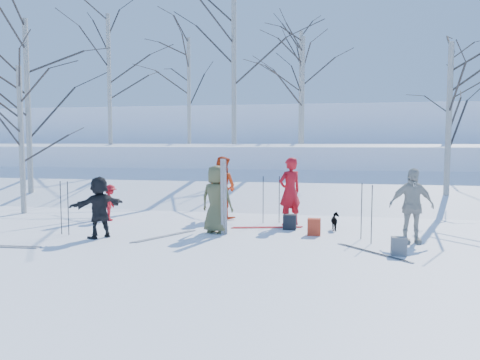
% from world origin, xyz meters
% --- Properties ---
extents(ground, '(120.00, 120.00, 0.00)m').
position_xyz_m(ground, '(0.00, 0.00, 0.00)').
color(ground, white).
rests_on(ground, ground).
extents(snow_ramp, '(70.00, 9.49, 4.12)m').
position_xyz_m(snow_ramp, '(0.00, 7.00, 0.15)').
color(snow_ramp, white).
rests_on(snow_ramp, ground).
extents(snow_plateau, '(70.00, 18.00, 2.20)m').
position_xyz_m(snow_plateau, '(0.00, 17.00, 1.00)').
color(snow_plateau, white).
rests_on(snow_plateau, ground).
extents(far_hill, '(90.00, 30.00, 6.00)m').
position_xyz_m(far_hill, '(0.00, 38.00, 2.00)').
color(far_hill, white).
rests_on(far_hill, ground).
extents(skier_olive_center, '(0.94, 0.71, 1.72)m').
position_xyz_m(skier_olive_center, '(-0.47, 0.79, 0.86)').
color(skier_olive_center, brown).
rests_on(skier_olive_center, ground).
extents(skier_red_north, '(0.82, 0.78, 1.88)m').
position_xyz_m(skier_red_north, '(1.26, 2.26, 0.94)').
color(skier_red_north, '#B5101A').
rests_on(skier_red_north, ground).
extents(skier_redor_behind, '(1.14, 1.06, 1.88)m').
position_xyz_m(skier_redor_behind, '(-0.84, 3.00, 0.94)').
color(skier_redor_behind, red).
rests_on(skier_redor_behind, ground).
extents(skier_red_seated, '(0.57, 0.77, 1.06)m').
position_xyz_m(skier_red_seated, '(-3.98, 1.97, 0.53)').
color(skier_red_seated, '#B5101A').
rests_on(skier_red_seated, ground).
extents(skier_cream_east, '(1.06, 0.58, 1.72)m').
position_xyz_m(skier_cream_east, '(4.19, 0.49, 0.86)').
color(skier_cream_east, beige).
rests_on(skier_cream_east, ground).
extents(skier_grey_west, '(1.16, 1.38, 1.49)m').
position_xyz_m(skier_grey_west, '(-3.09, -0.35, 0.75)').
color(skier_grey_west, black).
rests_on(skier_grey_west, ground).
extents(dog, '(0.32, 0.57, 0.46)m').
position_xyz_m(dog, '(2.51, 1.72, 0.23)').
color(dog, black).
rests_on(dog, ground).
extents(upright_ski_left, '(0.09, 0.16, 1.90)m').
position_xyz_m(upright_ski_left, '(-0.26, 0.54, 0.95)').
color(upright_ski_left, silver).
rests_on(upright_ski_left, ground).
extents(upright_ski_right, '(0.09, 0.23, 1.89)m').
position_xyz_m(upright_ski_right, '(-0.18, 0.54, 0.95)').
color(upright_ski_right, silver).
rests_on(upright_ski_right, ground).
extents(ski_pair_a, '(2.09, 2.10, 0.02)m').
position_xyz_m(ski_pair_a, '(3.26, -0.69, 0.01)').
color(ski_pair_a, silver).
rests_on(ski_pair_a, ground).
extents(ski_pair_b, '(1.79, 2.07, 0.02)m').
position_xyz_m(ski_pair_b, '(-1.60, 0.07, 0.01)').
color(ski_pair_b, silver).
rests_on(ski_pair_b, ground).
extents(ski_pair_c, '(1.10, 1.99, 0.02)m').
position_xyz_m(ski_pair_c, '(0.70, 1.74, 0.01)').
color(ski_pair_c, red).
rests_on(ski_pair_c, ground).
extents(ski_pole_a, '(0.02, 0.02, 1.34)m').
position_xyz_m(ski_pole_a, '(0.93, 2.54, 0.67)').
color(ski_pole_a, black).
rests_on(ski_pole_a, ground).
extents(ski_pole_b, '(0.02, 0.02, 1.34)m').
position_xyz_m(ski_pole_b, '(-4.23, -0.15, 0.67)').
color(ski_pole_b, black).
rests_on(ski_pole_b, ground).
extents(ski_pole_c, '(0.02, 0.02, 1.34)m').
position_xyz_m(ski_pole_c, '(3.10, 0.71, 0.67)').
color(ski_pole_c, black).
rests_on(ski_pole_c, ground).
extents(ski_pole_d, '(0.02, 0.02, 1.34)m').
position_xyz_m(ski_pole_d, '(3.29, 0.22, 0.67)').
color(ski_pole_d, black).
rests_on(ski_pole_d, ground).
extents(ski_pole_e, '(0.02, 0.02, 1.34)m').
position_xyz_m(ski_pole_e, '(0.49, 2.40, 0.67)').
color(ski_pole_e, black).
rests_on(ski_pole_e, ground).
extents(ski_pole_f, '(0.02, 0.02, 1.34)m').
position_xyz_m(ski_pole_f, '(-4.00, -0.21, 0.67)').
color(ski_pole_f, black).
rests_on(ski_pole_f, ground).
extents(backpack_red, '(0.32, 0.22, 0.42)m').
position_xyz_m(backpack_red, '(1.98, 0.94, 0.21)').
color(backpack_red, '#B6321C').
rests_on(backpack_red, ground).
extents(backpack_grey, '(0.30, 0.20, 0.38)m').
position_xyz_m(backpack_grey, '(3.76, -0.80, 0.19)').
color(backpack_grey, '#595C60').
rests_on(backpack_grey, ground).
extents(backpack_dark, '(0.34, 0.24, 0.40)m').
position_xyz_m(backpack_dark, '(1.32, 1.60, 0.20)').
color(backpack_dark, black).
rests_on(backpack_dark, ground).
extents(birch_plateau_c, '(4.20, 4.20, 5.14)m').
position_xyz_m(birch_plateau_c, '(0.94, 12.33, 4.77)').
color(birch_plateau_c, silver).
rests_on(birch_plateau_c, snow_plateau).
extents(birch_plateau_d, '(5.80, 5.80, 7.43)m').
position_xyz_m(birch_plateau_d, '(-1.91, 9.78, 5.91)').
color(birch_plateau_d, silver).
rests_on(birch_plateau_d, snow_plateau).
extents(birch_plateau_e, '(4.99, 4.99, 6.27)m').
position_xyz_m(birch_plateau_e, '(0.57, 16.17, 5.33)').
color(birch_plateau_e, silver).
rests_on(birch_plateau_e, snow_plateau).
extents(birch_plateau_f, '(5.08, 5.08, 6.40)m').
position_xyz_m(birch_plateau_f, '(-8.58, 11.25, 5.40)').
color(birch_plateau_f, silver).
rests_on(birch_plateau_f, snow_plateau).
extents(birch_plateau_g, '(4.40, 4.40, 5.42)m').
position_xyz_m(birch_plateau_g, '(-4.93, 12.79, 4.91)').
color(birch_plateau_g, silver).
rests_on(birch_plateau_g, snow_plateau).
extents(birch_plateau_h, '(3.50, 3.50, 4.14)m').
position_xyz_m(birch_plateau_h, '(7.75, 13.05, 4.27)').
color(birch_plateau_h, silver).
rests_on(birch_plateau_h, snow_plateau).
extents(birch_edge_a, '(3.90, 3.90, 4.71)m').
position_xyz_m(birch_edge_a, '(-7.39, 2.73, 2.36)').
color(birch_edge_a, silver).
rests_on(birch_edge_a, ground).
extents(birch_edge_d, '(5.43, 5.43, 6.90)m').
position_xyz_m(birch_edge_d, '(-8.95, 5.32, 3.45)').
color(birch_edge_d, silver).
rests_on(birch_edge_d, ground).
extents(birch_edge_e, '(4.49, 4.49, 5.55)m').
position_xyz_m(birch_edge_e, '(6.14, 5.91, 2.78)').
color(birch_edge_e, silver).
rests_on(birch_edge_e, ground).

